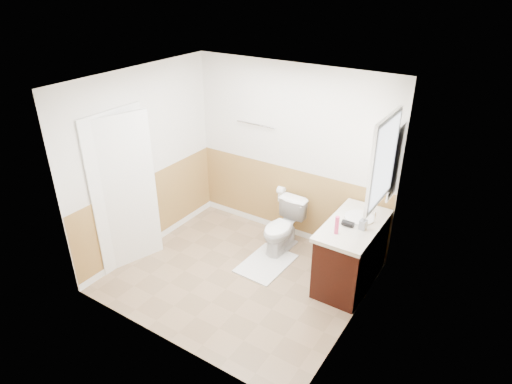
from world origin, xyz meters
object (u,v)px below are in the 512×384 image
Objects in this scene: vanity_cabinet at (351,255)px; lotion_bottle at (337,225)px; soap_dispenser at (363,223)px; toilet at (282,227)px; bath_mat at (266,263)px.

lotion_bottle is at bearing -107.47° from vanity_cabinet.
toilet is at bearing 169.40° from soap_dispenser.
toilet is 1.08m from vanity_cabinet.
vanity_cabinet is 0.55m from soap_dispenser.
bath_mat is 1.35m from lotion_bottle.
bath_mat is (0.00, -0.42, -0.35)m from toilet.
toilet is 0.90× the size of bath_mat.
toilet reaches higher than bath_mat.
bath_mat is 0.73× the size of vanity_cabinet.
soap_dispenser reaches higher than toilet.
toilet is at bearing 153.68° from lotion_bottle.
toilet is at bearing 171.51° from vanity_cabinet.
vanity_cabinet reaches higher than toilet.
bath_mat is 1.16m from vanity_cabinet.
toilet is 3.26× the size of lotion_bottle.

